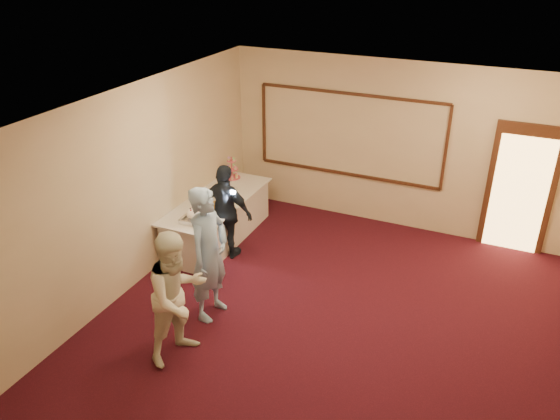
# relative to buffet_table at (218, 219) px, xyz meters

# --- Properties ---
(floor) EXTENTS (7.00, 7.00, 0.00)m
(floor) POSITION_rel_buffet_table_xyz_m (2.53, -1.66, -0.39)
(floor) COLOR black
(floor) RESTS_ON ground
(room_walls) EXTENTS (6.04, 7.04, 3.02)m
(room_walls) POSITION_rel_buffet_table_xyz_m (2.53, -1.66, 1.64)
(room_walls) COLOR beige
(room_walls) RESTS_ON floor
(wall_molding) EXTENTS (3.45, 0.04, 1.55)m
(wall_molding) POSITION_rel_buffet_table_xyz_m (1.73, 1.81, 1.21)
(wall_molding) COLOR #32200F
(wall_molding) RESTS_ON room_walls
(doorway) EXTENTS (1.05, 0.07, 2.20)m
(doorway) POSITION_rel_buffet_table_xyz_m (4.68, 1.80, 0.69)
(doorway) COLOR #32200F
(doorway) RESTS_ON floor
(buffet_table) EXTENTS (0.96, 2.45, 0.77)m
(buffet_table) POSITION_rel_buffet_table_xyz_m (0.00, 0.00, 0.00)
(buffet_table) COLOR silver
(buffet_table) RESTS_ON floor
(pavlova_tray) EXTENTS (0.40, 0.55, 0.20)m
(pavlova_tray) POSITION_rel_buffet_table_xyz_m (0.09, -0.78, 0.47)
(pavlova_tray) COLOR #A8AAAF
(pavlova_tray) RESTS_ON buffet_table
(cupcake_stand) EXTENTS (0.31, 0.31, 0.45)m
(cupcake_stand) POSITION_rel_buffet_table_xyz_m (-0.22, 0.94, 0.54)
(cupcake_stand) COLOR #CB5164
(cupcake_stand) RESTS_ON buffet_table
(plate_stack_a) EXTENTS (0.20, 0.20, 0.16)m
(plate_stack_a) POSITION_rel_buffet_table_xyz_m (-0.12, 0.14, 0.46)
(plate_stack_a) COLOR white
(plate_stack_a) RESTS_ON buffet_table
(plate_stack_b) EXTENTS (0.17, 0.17, 0.14)m
(plate_stack_b) POSITION_rel_buffet_table_xyz_m (0.16, 0.27, 0.45)
(plate_stack_b) COLOR white
(plate_stack_b) RESTS_ON buffet_table
(tart) EXTENTS (0.30, 0.30, 0.06)m
(tart) POSITION_rel_buffet_table_xyz_m (0.17, -0.23, 0.41)
(tart) COLOR white
(tart) RESTS_ON buffet_table
(man) EXTENTS (0.50, 0.73, 1.94)m
(man) POSITION_rel_buffet_table_xyz_m (0.98, -1.89, 0.58)
(man) COLOR #8CB0DF
(man) RESTS_ON floor
(woman) EXTENTS (0.89, 1.01, 1.74)m
(woman) POSITION_rel_buffet_table_xyz_m (1.06, -2.76, 0.48)
(woman) COLOR white
(woman) RESTS_ON floor
(guest) EXTENTS (0.96, 0.45, 1.61)m
(guest) POSITION_rel_buffet_table_xyz_m (0.41, -0.41, 0.42)
(guest) COLOR black
(guest) RESTS_ON floor
(camera_flash) EXTENTS (0.08, 0.05, 0.05)m
(camera_flash) POSITION_rel_buffet_table_xyz_m (0.62, -0.52, 0.86)
(camera_flash) COLOR white
(camera_flash) RESTS_ON guest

